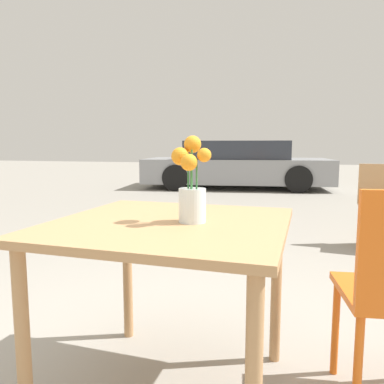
# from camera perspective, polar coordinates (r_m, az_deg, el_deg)

# --- Properties ---
(table_front) EXTENTS (0.95, 0.94, 0.74)m
(table_front) POSITION_cam_1_polar(r_m,az_deg,el_deg) (1.52, -3.36, -8.09)
(table_front) COLOR tan
(table_front) RESTS_ON ground_plane
(flower_vase) EXTENTS (0.16, 0.15, 0.34)m
(flower_vase) POSITION_cam_1_polar(r_m,az_deg,el_deg) (1.44, -0.13, 0.31)
(flower_vase) COLOR silver
(flower_vase) RESTS_ON table_front
(parked_car) EXTENTS (4.59, 2.32, 1.14)m
(parked_car) POSITION_cam_1_polar(r_m,az_deg,el_deg) (9.28, 6.79, 4.09)
(parked_car) COLOR gray
(parked_car) RESTS_ON ground_plane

